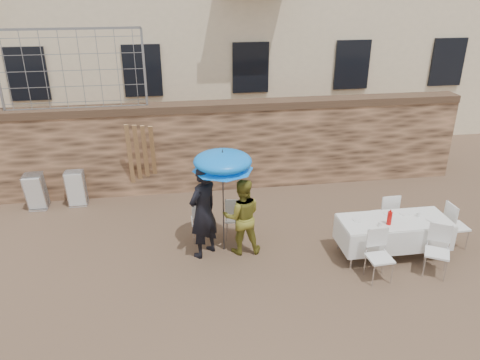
{
  "coord_description": "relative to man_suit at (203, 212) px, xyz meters",
  "views": [
    {
      "loc": [
        -0.86,
        -6.06,
        5.11
      ],
      "look_at": [
        0.4,
        2.2,
        1.4
      ],
      "focal_mm": 35.0,
      "sensor_mm": 36.0,
      "label": 1
    }
  ],
  "objects": [
    {
      "name": "ground",
      "position": [
        0.36,
        -1.85,
        -0.95
      ],
      "size": [
        80.0,
        80.0,
        0.0
      ],
      "primitive_type": "plane",
      "color": "brown",
      "rests_on": "ground"
    },
    {
      "name": "stone_wall",
      "position": [
        0.36,
        3.15,
        0.15
      ],
      "size": [
        13.0,
        0.5,
        2.2
      ],
      "primitive_type": "cube",
      "color": "brown",
      "rests_on": "ground"
    },
    {
      "name": "chain_link_fence",
      "position": [
        -2.64,
        3.15,
        2.15
      ],
      "size": [
        3.2,
        0.06,
        1.8
      ],
      "primitive_type": null,
      "color": "gray",
      "rests_on": "stone_wall"
    },
    {
      "name": "man_suit",
      "position": [
        0.0,
        0.0,
        0.0
      ],
      "size": [
        0.82,
        0.8,
        1.89
      ],
      "primitive_type": "imported",
      "rotation": [
        0.0,
        0.0,
        3.88
      ],
      "color": "black",
      "rests_on": "ground"
    },
    {
      "name": "woman_dress",
      "position": [
        0.75,
        0.0,
        -0.17
      ],
      "size": [
        0.79,
        0.63,
        1.56
      ],
      "primitive_type": "imported",
      "rotation": [
        0.0,
        0.0,
        3.09
      ],
      "color": "#ABA134",
      "rests_on": "ground"
    },
    {
      "name": "umbrella",
      "position": [
        0.4,
        0.1,
        0.9
      ],
      "size": [
        1.15,
        1.15,
        1.97
      ],
      "color": "#3F3F44",
      "rests_on": "ground"
    },
    {
      "name": "couple_chair_left",
      "position": [
        0.0,
        0.55,
        -0.47
      ],
      "size": [
        0.48,
        0.48,
        0.96
      ],
      "primitive_type": null,
      "rotation": [
        0.0,
        0.0,
        3.13
      ],
      "color": "white",
      "rests_on": "ground"
    },
    {
      "name": "couple_chair_right",
      "position": [
        0.7,
        0.55,
        -0.47
      ],
      "size": [
        0.57,
        0.57,
        0.96
      ],
      "primitive_type": null,
      "rotation": [
        0.0,
        0.0,
        2.94
      ],
      "color": "white",
      "rests_on": "ground"
    },
    {
      "name": "banquet_table",
      "position": [
        3.64,
        -0.57,
        -0.22
      ],
      "size": [
        2.1,
        0.85,
        0.78
      ],
      "color": "white",
      "rests_on": "ground"
    },
    {
      "name": "soda_bottle",
      "position": [
        3.44,
        -0.72,
        -0.04
      ],
      "size": [
        0.09,
        0.09,
        0.26
      ],
      "primitive_type": "cylinder",
      "color": "red",
      "rests_on": "banquet_table"
    },
    {
      "name": "table_chair_front_left",
      "position": [
        3.04,
        -1.32,
        -0.47
      ],
      "size": [
        0.5,
        0.5,
        0.96
      ],
      "primitive_type": null,
      "rotation": [
        0.0,
        0.0,
        0.05
      ],
      "color": "white",
      "rests_on": "ground"
    },
    {
      "name": "table_chair_front_right",
      "position": [
        4.14,
        -1.32,
        -0.47
      ],
      "size": [
        0.66,
        0.66,
        0.96
      ],
      "primitive_type": null,
      "rotation": [
        0.0,
        0.0,
        -0.54
      ],
      "color": "white",
      "rests_on": "ground"
    },
    {
      "name": "table_chair_back",
      "position": [
        3.84,
        0.23,
        -0.47
      ],
      "size": [
        0.5,
        0.5,
        0.96
      ],
      "primitive_type": null,
      "rotation": [
        0.0,
        0.0,
        3.18
      ],
      "color": "white",
      "rests_on": "ground"
    },
    {
      "name": "table_chair_side",
      "position": [
        5.04,
        -0.47,
        -0.47
      ],
      "size": [
        0.49,
        0.49,
        0.96
      ],
      "primitive_type": null,
      "rotation": [
        0.0,
        0.0,
        1.6
      ],
      "color": "white",
      "rests_on": "ground"
    },
    {
      "name": "chair_stack_left",
      "position": [
        -3.71,
        2.69,
        -0.49
      ],
      "size": [
        0.46,
        0.47,
        0.92
      ],
      "primitive_type": null,
      "color": "white",
      "rests_on": "ground"
    },
    {
      "name": "chair_stack_right",
      "position": [
        -2.81,
        2.69,
        -0.49
      ],
      "size": [
        0.46,
        0.4,
        0.92
      ],
      "primitive_type": null,
      "color": "white",
      "rests_on": "ground"
    },
    {
      "name": "wood_planks",
      "position": [
        -1.21,
        2.76,
        0.05
      ],
      "size": [
        0.7,
        0.2,
        2.0
      ],
      "primitive_type": null,
      "color": "#A37749",
      "rests_on": "ground"
    }
  ]
}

